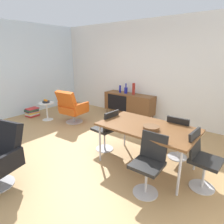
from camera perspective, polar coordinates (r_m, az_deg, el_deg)
The scene contains 17 objects.
ground_plane at distance 4.17m, azimuth -9.00°, elevation -10.21°, with size 8.32×8.32×0.00m, color tan.
wall_back at distance 5.78m, azimuth 9.97°, elevation 12.02°, with size 6.80×0.12×2.80m, color white.
wall_window_left at distance 6.48m, azimuth -29.59°, elevation 10.62°, with size 0.12×5.60×2.80m, color silver.
sideboard at distance 5.87m, azimuth 5.07°, elevation 2.76°, with size 1.60×0.45×0.72m.
vase_cobalt at distance 5.86m, azimuth 4.17°, elevation 6.57°, with size 0.10×0.10×0.30m.
vase_sculptural_dark at distance 5.98m, azimuth 2.42°, elevation 6.92°, with size 0.06×0.06×0.22m.
vase_ceramic_small at distance 5.70m, azimuth 6.49°, elevation 6.88°, with size 0.09×0.09×0.34m.
dining_table at distance 3.25m, azimuth 10.48°, elevation -4.89°, with size 1.60×0.90×0.74m.
wooden_bowl_on_table at distance 3.10m, azimuth 11.63°, elevation -4.67°, with size 0.26×0.26×0.06m, color brown.
dining_chair_near_window at distance 3.80m, azimuth -1.63°, elevation -4.99°, with size 0.45×0.42×0.86m.
dining_chair_far_end at distance 3.09m, azimuth 25.25°, elevation -12.33°, with size 0.45×0.42×0.86m.
dining_chair_front_right at distance 2.77m, azimuth 11.05°, elevation -14.44°, with size 0.41×0.44×0.86m.
dining_chair_back_right at distance 3.69m, azimuth 19.31°, elevation -6.68°, with size 0.41×0.44×0.86m.
lounge_chair_red at distance 5.43m, azimuth -11.98°, elevation 1.53°, with size 0.76×0.70×0.95m.
side_table_round at distance 5.92m, azimuth -18.93°, elevation 0.81°, with size 0.44×0.44×0.52m.
fruit_bowl at distance 5.86m, azimuth -19.17°, elevation 3.00°, with size 0.20×0.20×0.11m.
magazine_stack at distance 6.47m, azimuth -22.79°, elevation -0.05°, with size 0.34×0.39×0.26m.
Camera 1 is at (2.77, -2.45, 1.91)m, focal length 30.55 mm.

